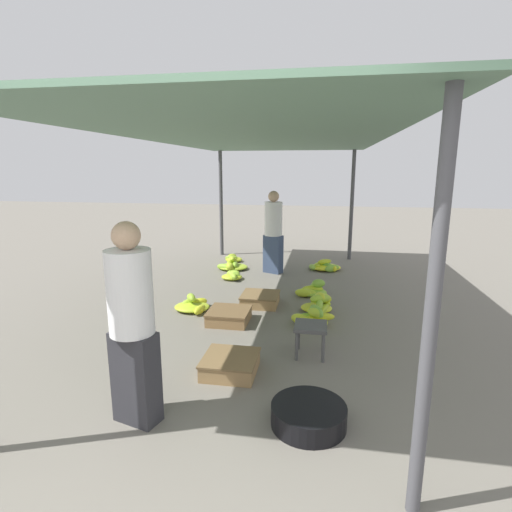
{
  "coord_description": "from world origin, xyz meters",
  "views": [
    {
      "loc": [
        0.88,
        -1.79,
        1.95
      ],
      "look_at": [
        0.0,
        3.3,
        0.82
      ],
      "focal_mm": 28.0,
      "sensor_mm": 36.0,
      "label": 1
    }
  ],
  "objects_px": {
    "basin_black": "(309,415)",
    "crate_far": "(229,316)",
    "banana_pile_right_2": "(311,319)",
    "banana_pile_left_0": "(193,305)",
    "banana_pile_right_0": "(325,267)",
    "banana_pile_right_3": "(319,304)",
    "shopper_walking_mid": "(273,231)",
    "banana_pile_left_1": "(233,276)",
    "banana_pile_left_2": "(232,265)",
    "crate_near": "(230,364)",
    "banana_pile_left_3": "(232,259)",
    "banana_pile_right_1": "(312,290)",
    "stool": "(311,330)",
    "vendor_foreground": "(132,322)",
    "crate_mid": "(260,299)"
  },
  "relations": [
    {
      "from": "banana_pile_left_1",
      "to": "banana_pile_right_2",
      "type": "relative_size",
      "value": 0.78
    },
    {
      "from": "stool",
      "to": "banana_pile_right_0",
      "type": "bearing_deg",
      "value": 87.74
    },
    {
      "from": "banana_pile_left_2",
      "to": "banana_pile_right_3",
      "type": "height_order",
      "value": "banana_pile_right_3"
    },
    {
      "from": "vendor_foreground",
      "to": "banana_pile_left_0",
      "type": "relative_size",
      "value": 2.9
    },
    {
      "from": "banana_pile_right_1",
      "to": "shopper_walking_mid",
      "type": "distance_m",
      "value": 1.69
    },
    {
      "from": "stool",
      "to": "crate_far",
      "type": "xyz_separation_m",
      "value": [
        -1.08,
        0.77,
        -0.2
      ]
    },
    {
      "from": "vendor_foreground",
      "to": "banana_pile_right_0",
      "type": "bearing_deg",
      "value": 74.24
    },
    {
      "from": "banana_pile_left_0",
      "to": "banana_pile_left_1",
      "type": "xyz_separation_m",
      "value": [
        0.19,
        1.66,
        -0.0
      ]
    },
    {
      "from": "banana_pile_right_2",
      "to": "banana_pile_left_0",
      "type": "bearing_deg",
      "value": 169.73
    },
    {
      "from": "crate_far",
      "to": "banana_pile_right_0",
      "type": "bearing_deg",
      "value": 67.76
    },
    {
      "from": "banana_pile_right_2",
      "to": "banana_pile_right_3",
      "type": "xyz_separation_m",
      "value": [
        0.09,
        0.54,
        0.01
      ]
    },
    {
      "from": "stool",
      "to": "basin_black",
      "type": "height_order",
      "value": "stool"
    },
    {
      "from": "crate_mid",
      "to": "crate_far",
      "type": "xyz_separation_m",
      "value": [
        -0.29,
        -0.74,
        -0.0
      ]
    },
    {
      "from": "crate_far",
      "to": "crate_mid",
      "type": "bearing_deg",
      "value": 68.36
    },
    {
      "from": "banana_pile_left_0",
      "to": "banana_pile_right_3",
      "type": "distance_m",
      "value": 1.77
    },
    {
      "from": "banana_pile_left_1",
      "to": "banana_pile_left_2",
      "type": "xyz_separation_m",
      "value": [
        -0.18,
        0.7,
        0.02
      ]
    },
    {
      "from": "basin_black",
      "to": "banana_pile_right_0",
      "type": "bearing_deg",
      "value": 88.69
    },
    {
      "from": "banana_pile_right_3",
      "to": "crate_near",
      "type": "bearing_deg",
      "value": -113.77
    },
    {
      "from": "stool",
      "to": "banana_pile_right_3",
      "type": "xyz_separation_m",
      "value": [
        0.08,
        1.38,
        -0.18
      ]
    },
    {
      "from": "banana_pile_left_3",
      "to": "banana_pile_right_1",
      "type": "height_order",
      "value": "banana_pile_right_1"
    },
    {
      "from": "basin_black",
      "to": "crate_far",
      "type": "xyz_separation_m",
      "value": [
        -1.11,
        1.98,
        0.0
      ]
    },
    {
      "from": "basin_black",
      "to": "banana_pile_left_1",
      "type": "relative_size",
      "value": 1.27
    },
    {
      "from": "banana_pile_left_0",
      "to": "crate_near",
      "type": "height_order",
      "value": "banana_pile_left_0"
    },
    {
      "from": "banana_pile_right_3",
      "to": "stool",
      "type": "bearing_deg",
      "value": -93.16
    },
    {
      "from": "banana_pile_left_1",
      "to": "banana_pile_right_1",
      "type": "xyz_separation_m",
      "value": [
        1.44,
        -0.7,
        0.01
      ]
    },
    {
      "from": "vendor_foreground",
      "to": "banana_pile_right_1",
      "type": "xyz_separation_m",
      "value": [
        1.24,
        3.46,
        -0.75
      ]
    },
    {
      "from": "stool",
      "to": "crate_mid",
      "type": "xyz_separation_m",
      "value": [
        -0.78,
        1.51,
        -0.2
      ]
    },
    {
      "from": "banana_pile_left_1",
      "to": "banana_pile_right_1",
      "type": "relative_size",
      "value": 0.91
    },
    {
      "from": "banana_pile_left_0",
      "to": "banana_pile_right_0",
      "type": "xyz_separation_m",
      "value": [
        1.83,
        2.64,
        -0.0
      ]
    },
    {
      "from": "banana_pile_right_3",
      "to": "shopper_walking_mid",
      "type": "bearing_deg",
      "value": 114.36
    },
    {
      "from": "stool",
      "to": "crate_mid",
      "type": "distance_m",
      "value": 1.71
    },
    {
      "from": "banana_pile_left_0",
      "to": "crate_near",
      "type": "xyz_separation_m",
      "value": [
        0.93,
        -1.64,
        0.02
      ]
    },
    {
      "from": "banana_pile_left_3",
      "to": "crate_mid",
      "type": "height_order",
      "value": "crate_mid"
    },
    {
      "from": "crate_near",
      "to": "shopper_walking_mid",
      "type": "height_order",
      "value": "shopper_walking_mid"
    },
    {
      "from": "banana_pile_right_0",
      "to": "crate_near",
      "type": "bearing_deg",
      "value": -101.91
    },
    {
      "from": "stool",
      "to": "banana_pile_right_3",
      "type": "distance_m",
      "value": 1.39
    },
    {
      "from": "stool",
      "to": "crate_far",
      "type": "relative_size",
      "value": 0.66
    },
    {
      "from": "banana_pile_right_1",
      "to": "crate_near",
      "type": "height_order",
      "value": "banana_pile_right_1"
    },
    {
      "from": "vendor_foreground",
      "to": "banana_pile_left_1",
      "type": "relative_size",
      "value": 3.43
    },
    {
      "from": "stool",
      "to": "crate_far",
      "type": "bearing_deg",
      "value": 144.28
    },
    {
      "from": "crate_near",
      "to": "shopper_walking_mid",
      "type": "relative_size",
      "value": 0.34
    },
    {
      "from": "banana_pile_left_1",
      "to": "crate_mid",
      "type": "bearing_deg",
      "value": -61.0
    },
    {
      "from": "banana_pile_right_0",
      "to": "shopper_walking_mid",
      "type": "bearing_deg",
      "value": -159.38
    },
    {
      "from": "basin_black",
      "to": "shopper_walking_mid",
      "type": "xyz_separation_m",
      "value": [
        -0.88,
        4.6,
        0.73
      ]
    },
    {
      "from": "crate_far",
      "to": "shopper_walking_mid",
      "type": "xyz_separation_m",
      "value": [
        0.24,
        2.63,
        0.72
      ]
    },
    {
      "from": "banana_pile_right_3",
      "to": "crate_far",
      "type": "bearing_deg",
      "value": -152.4
    },
    {
      "from": "banana_pile_left_3",
      "to": "crate_near",
      "type": "height_order",
      "value": "crate_near"
    },
    {
      "from": "banana_pile_left_2",
      "to": "crate_near",
      "type": "distance_m",
      "value": 4.11
    },
    {
      "from": "stool",
      "to": "banana_pile_right_0",
      "type": "relative_size",
      "value": 0.53
    },
    {
      "from": "banana_pile_left_0",
      "to": "crate_mid",
      "type": "relative_size",
      "value": 1.02
    }
  ]
}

